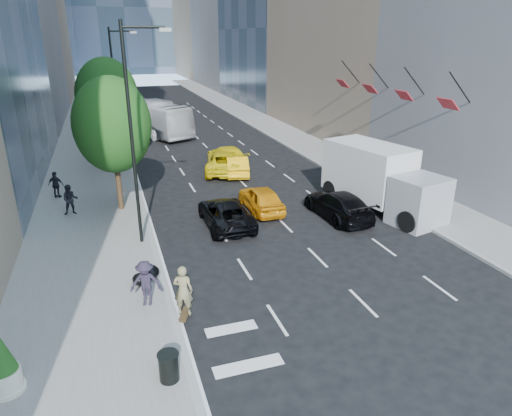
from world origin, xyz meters
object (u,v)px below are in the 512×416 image
object	(u,v)px
black_sedan_lincoln	(226,213)
trash_can	(169,367)
city_bus	(148,117)
skateboarder	(183,294)
black_sedan_mercedes	(338,205)
box_truck	(380,178)
planter_shrub	(1,361)

from	to	relation	value
black_sedan_lincoln	trash_can	xyz separation A→B (m)	(-4.60, -11.00, -0.11)
city_bus	trash_can	bearing A→B (deg)	-119.19
skateboarder	trash_can	distance (m)	3.38
black_sedan_mercedes	trash_can	size ratio (longest dim) A/B	6.02
black_sedan_lincoln	city_bus	distance (m)	26.06
skateboarder	box_truck	world-z (taller)	box_truck
box_truck	trash_can	size ratio (longest dim) A/B	9.31
black_sedan_mercedes	box_truck	size ratio (longest dim) A/B	0.65
city_bus	skateboarder	bearing A→B (deg)	-117.98
black_sedan_lincoln	box_truck	distance (m)	9.20
black_sedan_lincoln	planter_shrub	size ratio (longest dim) A/B	2.36
skateboarder	box_truck	distance (m)	14.78
black_sedan_lincoln	black_sedan_mercedes	size ratio (longest dim) A/B	0.96
city_bus	planter_shrub	size ratio (longest dim) A/B	5.96
city_bus	planter_shrub	distance (m)	36.81
box_truck	skateboarder	bearing A→B (deg)	-162.38
box_truck	planter_shrub	bearing A→B (deg)	-164.70
black_sedan_mercedes	trash_can	distance (m)	14.83
black_sedan_mercedes	city_bus	world-z (taller)	city_bus
planter_shrub	city_bus	bearing A→B (deg)	78.02
black_sedan_mercedes	trash_can	xyz separation A→B (m)	(-10.80, -10.16, -0.17)
trash_can	city_bus	bearing A→B (deg)	84.99
black_sedan_lincoln	box_truck	bearing A→B (deg)	178.46
skateboarder	black_sedan_mercedes	world-z (taller)	skateboarder
black_sedan_mercedes	city_bus	size ratio (longest dim) A/B	0.41
black_sedan_lincoln	trash_can	bearing A→B (deg)	67.75
trash_can	black_sedan_mercedes	bearing A→B (deg)	43.24
skateboarder	trash_can	bearing A→B (deg)	95.17
city_bus	trash_can	xyz separation A→B (m)	(-3.24, -37.01, -1.17)
trash_can	box_truck	bearing A→B (deg)	37.90
skateboarder	trash_can	size ratio (longest dim) A/B	2.24
black_sedan_lincoln	city_bus	size ratio (longest dim) A/B	0.40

